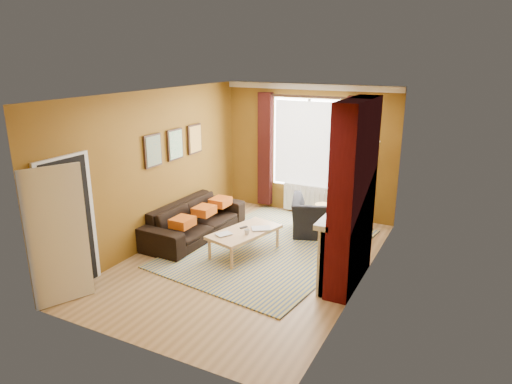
% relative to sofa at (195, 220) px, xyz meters
% --- Properties ---
extents(ground, '(5.50, 5.50, 0.00)m').
position_rel_sofa_xyz_m(ground, '(1.42, -0.46, -0.34)').
color(ground, olive).
rests_on(ground, ground).
extents(room_walls, '(3.82, 5.54, 2.83)m').
position_rel_sofa_xyz_m(room_walls, '(2.05, -0.18, 1.04)').
color(room_walls, brown).
rests_on(room_walls, ground).
extents(striped_rug, '(3.22, 4.13, 0.02)m').
position_rel_sofa_xyz_m(striped_rug, '(1.53, 0.14, -0.33)').
color(striped_rug, '#325189').
rests_on(striped_rug, ground).
extents(sofa, '(0.97, 2.33, 0.67)m').
position_rel_sofa_xyz_m(sofa, '(0.00, 0.00, 0.00)').
color(sofa, black).
rests_on(sofa, ground).
extents(armchair, '(1.40, 1.31, 0.74)m').
position_rel_sofa_xyz_m(armchair, '(2.15, 1.17, 0.03)').
color(armchair, black).
rests_on(armchair, ground).
extents(coffee_table, '(0.97, 1.44, 0.44)m').
position_rel_sofa_xyz_m(coffee_table, '(1.23, -0.27, 0.06)').
color(coffee_table, '#DAB17D').
rests_on(coffee_table, ground).
extents(wicker_stool, '(0.43, 0.43, 0.42)m').
position_rel_sofa_xyz_m(wicker_stool, '(1.96, 1.76, -0.13)').
color(wicker_stool, '#A48247').
rests_on(wicker_stool, ground).
extents(floor_lamp, '(0.28, 0.28, 1.81)m').
position_rel_sofa_xyz_m(floor_lamp, '(2.88, 1.83, 1.09)').
color(floor_lamp, black).
rests_on(floor_lamp, ground).
extents(book_a, '(0.29, 0.32, 0.02)m').
position_rel_sofa_xyz_m(book_a, '(0.92, -0.56, 0.11)').
color(book_a, '#999999').
rests_on(book_a, coffee_table).
extents(book_b, '(0.41, 0.38, 0.02)m').
position_rel_sofa_xyz_m(book_b, '(1.39, 0.01, 0.12)').
color(book_b, '#999999').
rests_on(book_b, coffee_table).
extents(mug, '(0.13, 0.13, 0.09)m').
position_rel_sofa_xyz_m(mug, '(1.35, -0.41, 0.15)').
color(mug, '#999999').
rests_on(mug, coffee_table).
extents(tv_remote, '(0.10, 0.15, 0.02)m').
position_rel_sofa_xyz_m(tv_remote, '(1.15, -0.17, 0.11)').
color(tv_remote, black).
rests_on(tv_remote, coffee_table).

